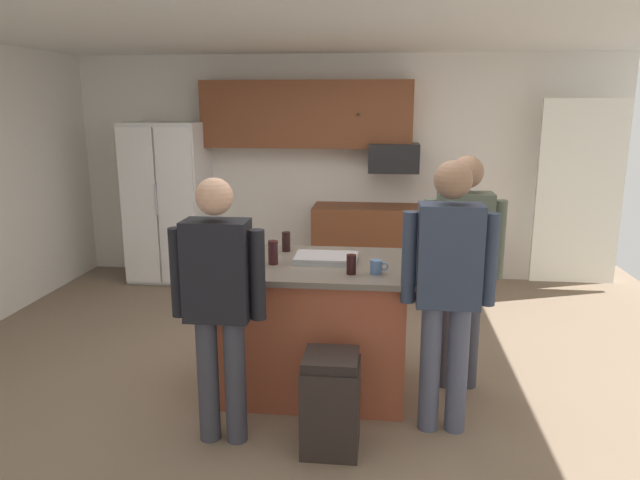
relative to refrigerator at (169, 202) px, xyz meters
name	(u,v)px	position (x,y,z in m)	size (l,w,h in m)	color
floor	(314,373)	(2.00, -2.38, -0.92)	(7.04, 7.04, 0.00)	#7F6B56
ceiling	(314,20)	(2.00, -2.38, 1.68)	(7.04, 7.04, 0.00)	white
back_wall	(342,168)	(2.00, 0.42, 0.38)	(6.40, 0.10, 2.60)	white
french_door_window_panel	(579,193)	(4.60, 0.02, 0.18)	(0.90, 0.06, 2.00)	white
cabinet_run_upper	(306,114)	(1.60, 0.22, 1.01)	(2.40, 0.38, 0.75)	brown
cabinet_run_lower	(391,245)	(2.60, 0.10, -0.47)	(1.80, 0.63, 0.90)	brown
refrigerator	(169,202)	(0.00, 0.00, 0.00)	(0.87, 0.76, 1.84)	white
microwave_over_range	(394,158)	(2.60, 0.12, 0.53)	(0.56, 0.40, 0.32)	black
kitchen_island	(315,326)	(2.04, -2.62, -0.43)	(1.40, 0.97, 0.96)	#9E4C33
person_guest_by_door	(218,295)	(1.55, -3.36, 0.02)	(0.57, 0.22, 1.64)	#383842
person_host_foreground	(462,257)	(3.07, -2.46, 0.06)	(0.57, 0.22, 1.70)	#383842
person_guest_right	(448,280)	(2.91, -3.09, 0.08)	(0.57, 0.23, 1.72)	#4C5166
glass_short_whisky	(351,264)	(2.30, -2.88, 0.10)	(0.06, 0.06, 0.13)	black
glass_pilsner	(286,242)	(1.78, -2.33, 0.11)	(0.06, 0.06, 0.15)	black
tumbler_amber	(273,253)	(1.75, -2.70, 0.12)	(0.07, 0.07, 0.17)	#311518
mug_ceramic_white	(377,267)	(2.47, -2.86, 0.09)	(0.12, 0.08, 0.09)	#4C6B99
serving_tray	(326,258)	(2.11, -2.57, 0.06)	(0.44, 0.30, 0.04)	#B7B7BC
trash_bin	(331,403)	(2.22, -3.38, -0.62)	(0.34, 0.34, 0.61)	black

